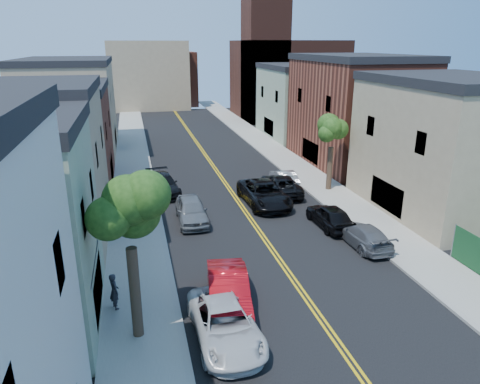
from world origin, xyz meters
TOP-DOWN VIEW (x-y plane):
  - sidewalk_left at (-7.90, 40.00)m, footprint 3.20×100.00m
  - sidewalk_right at (7.90, 40.00)m, footprint 3.20×100.00m
  - curb_left at (-6.15, 40.00)m, footprint 0.30×100.00m
  - curb_right at (6.15, 40.00)m, footprint 0.30×100.00m
  - bldg_left_tan_near at (-14.00, 25.00)m, footprint 9.00×10.00m
  - bldg_left_brick at (-14.00, 36.00)m, footprint 9.00×12.00m
  - bldg_left_tan_far at (-14.00, 50.00)m, footprint 9.00×16.00m
  - bldg_right_tan at (14.00, 24.00)m, footprint 9.00×12.00m
  - bldg_right_brick at (14.00, 38.00)m, footprint 9.00×14.00m
  - bldg_right_palegrn at (14.00, 52.00)m, footprint 9.00×12.00m
  - church at (16.33, 67.07)m, footprint 16.20×14.20m
  - backdrop_left at (-4.00, 82.00)m, footprint 14.00×8.00m
  - backdrop_center at (0.00, 86.00)m, footprint 10.00×8.00m
  - tree_left_mid at (-7.88, 14.01)m, footprint 5.20×5.20m
  - tree_right_far at (7.92, 30.01)m, footprint 4.40×4.40m
  - red_sedan at (-3.80, 15.24)m, footprint 2.47×5.38m
  - white_pickup at (-4.41, 13.05)m, footprint 2.63×5.46m
  - grey_car_left at (-4.04, 25.95)m, footprint 2.03×4.92m
  - black_car_left at (-5.50, 32.49)m, footprint 2.83×5.63m
  - grey_car_right at (5.50, 19.79)m, footprint 2.05×4.71m
  - black_car_right at (4.77, 22.92)m, footprint 1.99×4.60m
  - silver_car_right at (4.67, 31.89)m, footprint 1.72×4.42m
  - dark_car_right_far at (3.80, 30.13)m, footprint 3.23×5.93m
  - black_suv_lane at (1.76, 28.06)m, footprint 3.13×6.36m
  - pedestrian_left at (-8.86, 16.23)m, footprint 0.61×0.74m

SIDE VIEW (x-z plane):
  - sidewalk_left at x=-7.90m, z-range 0.00..0.15m
  - sidewalk_right at x=7.90m, z-range 0.00..0.15m
  - curb_left at x=-6.15m, z-range 0.00..0.15m
  - curb_right at x=6.15m, z-range 0.00..0.15m
  - grey_car_right at x=5.50m, z-range 0.00..1.35m
  - silver_car_right at x=4.67m, z-range 0.00..1.43m
  - white_pickup at x=-4.41m, z-range 0.00..1.50m
  - black_car_right at x=4.77m, z-range 0.00..1.55m
  - black_car_left at x=-5.50m, z-range 0.00..1.57m
  - dark_car_right_far at x=3.80m, z-range 0.00..1.58m
  - grey_car_left at x=-4.04m, z-range 0.00..1.67m
  - red_sedan at x=-3.80m, z-range 0.00..1.71m
  - black_suv_lane at x=1.76m, z-range 0.00..1.74m
  - pedestrian_left at x=-8.86m, z-range 0.15..1.88m
  - bldg_left_brick at x=-14.00m, z-range 0.00..8.00m
  - bldg_right_palegrn at x=14.00m, z-range 0.00..8.50m
  - bldg_left_tan_near at x=-14.00m, z-range 0.00..9.00m
  - bldg_right_tan at x=14.00m, z-range 0.00..9.00m
  - bldg_left_tan_far at x=-14.00m, z-range 0.00..9.50m
  - bldg_right_brick at x=14.00m, z-range 0.00..10.00m
  - backdrop_center at x=0.00m, z-range 0.00..10.00m
  - tree_right_far at x=7.92m, z-range 1.74..9.77m
  - backdrop_left at x=-4.00m, z-range 0.00..12.00m
  - tree_left_mid at x=-7.88m, z-range 1.94..11.23m
  - church at x=16.33m, z-range -4.06..18.54m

